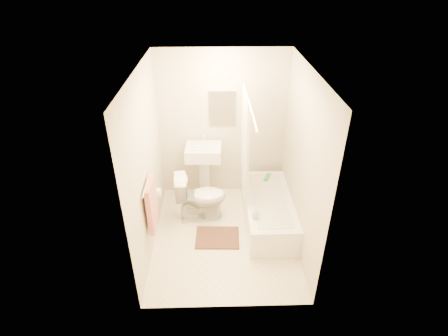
{
  "coord_description": "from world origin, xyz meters",
  "views": [
    {
      "loc": [
        -0.11,
        -3.83,
        3.46
      ],
      "look_at": [
        0.0,
        0.25,
        1.0
      ],
      "focal_mm": 28.0,
      "sensor_mm": 36.0,
      "label": 1
    }
  ],
  "objects_px": {
    "bathtub": "(268,210)",
    "toilet": "(200,197)",
    "soap_bottle": "(256,213)",
    "bath_mat": "(217,237)",
    "sink": "(204,171)"
  },
  "relations": [
    {
      "from": "toilet",
      "to": "soap_bottle",
      "type": "distance_m",
      "value": 0.98
    },
    {
      "from": "soap_bottle",
      "to": "bath_mat",
      "type": "bearing_deg",
      "value": 169.91
    },
    {
      "from": "bathtub",
      "to": "bath_mat",
      "type": "xyz_separation_m",
      "value": [
        -0.77,
        -0.35,
        -0.21
      ]
    },
    {
      "from": "bath_mat",
      "to": "soap_bottle",
      "type": "height_order",
      "value": "soap_bottle"
    },
    {
      "from": "toilet",
      "to": "soap_bottle",
      "type": "height_order",
      "value": "toilet"
    },
    {
      "from": "sink",
      "to": "bathtub",
      "type": "relative_size",
      "value": 0.69
    },
    {
      "from": "bathtub",
      "to": "toilet",
      "type": "bearing_deg",
      "value": 171.52
    },
    {
      "from": "sink",
      "to": "soap_bottle",
      "type": "relative_size",
      "value": 6.33
    },
    {
      "from": "bathtub",
      "to": "bath_mat",
      "type": "height_order",
      "value": "bathtub"
    },
    {
      "from": "bathtub",
      "to": "soap_bottle",
      "type": "relative_size",
      "value": 9.12
    },
    {
      "from": "bath_mat",
      "to": "soap_bottle",
      "type": "relative_size",
      "value": 3.68
    },
    {
      "from": "toilet",
      "to": "sink",
      "type": "bearing_deg",
      "value": -11.4
    },
    {
      "from": "toilet",
      "to": "bath_mat",
      "type": "xyz_separation_m",
      "value": [
        0.25,
        -0.5,
        -0.36
      ]
    },
    {
      "from": "toilet",
      "to": "bath_mat",
      "type": "height_order",
      "value": "toilet"
    },
    {
      "from": "bath_mat",
      "to": "soap_bottle",
      "type": "bearing_deg",
      "value": -10.09
    }
  ]
}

